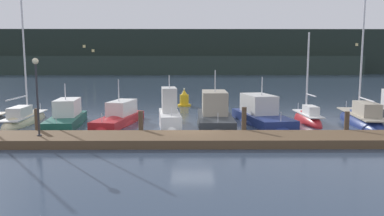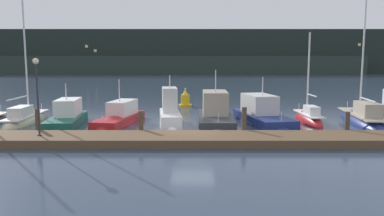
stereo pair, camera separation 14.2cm
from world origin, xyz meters
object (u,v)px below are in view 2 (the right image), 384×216
at_px(sailboat_berth_2, 25,121).
at_px(sailboat_berth_8, 308,121).
at_px(motorboat_berth_7, 261,118).
at_px(sailboat_berth_9, 362,122).
at_px(motorboat_berth_5, 170,118).
at_px(motorboat_berth_6, 215,118).
at_px(motorboat_berth_3, 67,121).
at_px(motorboat_berth_4, 119,121).
at_px(channel_buoy, 185,100).
at_px(dock_lamppost, 36,84).

height_order(sailboat_berth_2, sailboat_berth_8, sailboat_berth_2).
bearing_deg(motorboat_berth_7, sailboat_berth_9, -4.85).
height_order(motorboat_berth_5, motorboat_berth_6, motorboat_berth_6).
bearing_deg(sailboat_berth_8, motorboat_berth_7, 178.93).
height_order(motorboat_berth_3, motorboat_berth_6, motorboat_berth_6).
bearing_deg(motorboat_berth_4, motorboat_berth_5, -8.78).
relative_size(sailboat_berth_8, sailboat_berth_9, 0.59).
bearing_deg(motorboat_berth_3, motorboat_berth_7, 5.03).
bearing_deg(sailboat_berth_8, motorboat_berth_5, -174.47).
height_order(motorboat_berth_3, motorboat_berth_7, motorboat_berth_7).
height_order(channel_buoy, dock_lamppost, dock_lamppost).
distance_m(sailboat_berth_2, motorboat_berth_4, 6.78).
xyz_separation_m(motorboat_berth_4, sailboat_berth_8, (13.36, 0.40, -0.10)).
bearing_deg(sailboat_berth_2, motorboat_berth_3, -18.60).
bearing_deg(sailboat_berth_9, channel_buoy, 141.61).
height_order(sailboat_berth_2, channel_buoy, sailboat_berth_2).
relative_size(motorboat_berth_4, motorboat_berth_6, 0.92).
bearing_deg(motorboat_berth_7, motorboat_berth_3, -174.97).
bearing_deg(motorboat_berth_5, motorboat_berth_3, -178.55).
relative_size(sailboat_berth_2, sailboat_berth_9, 0.82).
bearing_deg(motorboat_berth_6, motorboat_berth_7, 7.29).
bearing_deg(motorboat_berth_7, motorboat_berth_4, -177.37).
bearing_deg(motorboat_berth_4, sailboat_berth_2, 176.70).
bearing_deg(motorboat_berth_7, sailboat_berth_8, -1.07).
bearing_deg(sailboat_berth_9, motorboat_berth_5, -178.19).
bearing_deg(motorboat_berth_4, channel_buoy, 65.78).
height_order(motorboat_berth_7, sailboat_berth_8, sailboat_berth_8).
height_order(sailboat_berth_8, sailboat_berth_9, sailboat_berth_9).
bearing_deg(dock_lamppost, motorboat_berth_3, 94.09).
xyz_separation_m(sailboat_berth_2, motorboat_berth_7, (16.82, 0.07, 0.20)).
bearing_deg(motorboat_berth_6, motorboat_berth_5, -169.51).
relative_size(channel_buoy, dock_lamppost, 0.42).
bearing_deg(sailboat_berth_8, motorboat_berth_6, -176.85).
bearing_deg(sailboat_berth_9, sailboat_berth_2, 178.76).
relative_size(motorboat_berth_6, channel_buoy, 4.32).
relative_size(motorboat_berth_3, motorboat_berth_4, 0.96).
distance_m(motorboat_berth_5, channel_buoy, 10.41).
bearing_deg(dock_lamppost, sailboat_berth_8, 22.25).
distance_m(motorboat_berth_7, sailboat_berth_8, 3.32).
xyz_separation_m(sailboat_berth_9, dock_lamppost, (-20.03, -6.19, 3.03)).
bearing_deg(motorboat_berth_7, sailboat_berth_2, -179.76).
distance_m(motorboat_berth_5, motorboat_berth_6, 3.20).
distance_m(motorboat_berth_3, motorboat_berth_4, 3.53).
bearing_deg(dock_lamppost, motorboat_berth_4, 64.19).
xyz_separation_m(motorboat_berth_5, sailboat_berth_8, (9.81, 0.95, -0.38)).
xyz_separation_m(motorboat_berth_5, motorboat_berth_6, (3.15, 0.58, -0.12)).
height_order(sailboat_berth_2, motorboat_berth_7, sailboat_berth_2).
xyz_separation_m(channel_buoy, dock_lamppost, (-7.47, -16.14, 2.57)).
xyz_separation_m(motorboat_berth_6, sailboat_berth_8, (6.66, 0.37, -0.25)).
bearing_deg(motorboat_berth_5, sailboat_berth_8, 5.53).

